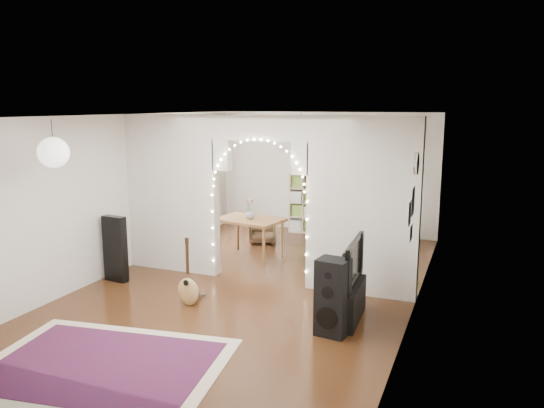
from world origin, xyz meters
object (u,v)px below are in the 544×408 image
at_px(bookcase, 319,203).
at_px(dining_chair_right, 366,230).
at_px(dining_chair_left, 262,231).
at_px(acoustic_guitar, 188,281).
at_px(media_console, 345,302).
at_px(floor_speaker, 333,297).
at_px(dining_table, 250,222).

distance_m(bookcase, dining_chair_right, 1.34).
xyz_separation_m(bookcase, dining_chair_left, (-0.84, -1.26, -0.42)).
relative_size(acoustic_guitar, dining_chair_left, 1.50).
xyz_separation_m(media_console, bookcase, (-1.76, 4.58, 0.43)).
relative_size(acoustic_guitar, media_console, 0.85).
height_order(floor_speaker, dining_table, floor_speaker).
distance_m(bookcase, dining_chair_left, 1.57).
relative_size(acoustic_guitar, dining_table, 0.64).
xyz_separation_m(acoustic_guitar, dining_table, (-0.17, 2.57, 0.31)).
relative_size(dining_table, dining_chair_right, 2.15).
bearing_deg(dining_table, acoustic_guitar, -75.46).
relative_size(bookcase, dining_chair_left, 2.39).
relative_size(acoustic_guitar, bookcase, 0.63).
height_order(acoustic_guitar, dining_chair_right, acoustic_guitar).
height_order(media_console, bookcase, bookcase).
bearing_deg(acoustic_guitar, floor_speaker, 9.40).
bearing_deg(dining_chair_right, media_console, -66.43).
bearing_deg(dining_chair_left, dining_table, -102.20).
distance_m(dining_table, dining_chair_left, 1.19).
bearing_deg(bookcase, media_console, -75.92).
height_order(dining_chair_left, dining_chair_right, dining_chair_right).
relative_size(media_console, dining_chair_left, 1.76).
bearing_deg(dining_table, floor_speaker, -38.59).
bearing_deg(acoustic_guitar, dining_table, 107.87).
distance_m(dining_chair_left, dining_chair_right, 2.18).
bearing_deg(dining_table, dining_chair_left, 111.50).
xyz_separation_m(acoustic_guitar, floor_speaker, (2.19, -0.18, 0.12)).
height_order(acoustic_guitar, dining_table, acoustic_guitar).
bearing_deg(floor_speaker, acoustic_guitar, -177.20).
height_order(bookcase, dining_table, bookcase).
relative_size(floor_speaker, dining_chair_left, 1.73).
distance_m(media_console, dining_table, 3.30).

